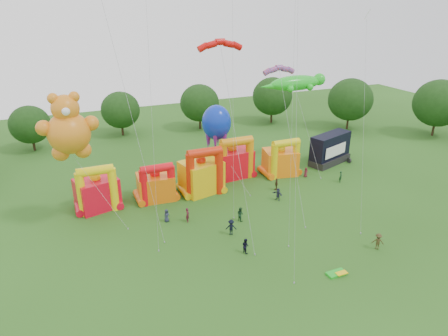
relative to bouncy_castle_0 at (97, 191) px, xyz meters
name	(u,v)px	position (x,y,z in m)	size (l,w,h in m)	color
ground	(322,303)	(16.59, -26.78, -2.46)	(160.00, 160.00, 0.00)	#234C15
tree_ring	(313,245)	(15.42, -26.17, 3.80)	(123.10, 125.19, 12.07)	#352314
bouncy_castle_0	(97,191)	(0.00, 0.00, 0.00)	(5.95, 5.23, 6.47)	red
bouncy_castle_1	(156,185)	(7.77, -0.41, -0.31)	(5.16, 4.27, 5.63)	orange
bouncy_castle_2	(202,175)	(14.41, -0.71, 0.24)	(6.26, 5.45, 7.14)	#E4B40C
bouncy_castle_3	(233,161)	(20.81, 2.82, 0.10)	(6.02, 4.98, 6.78)	red
bouncy_castle_4	(281,160)	(28.14, 0.52, -0.11)	(5.73, 4.96, 6.18)	orange
stage_trailer	(330,149)	(38.24, 1.51, 0.02)	(8.55, 5.42, 5.16)	black
teddy_bear_kite	(85,161)	(-1.17, -4.70, 6.21)	(8.35, 5.39, 16.66)	orange
gecko_kite	(302,108)	(32.57, 2.42, 7.39)	(11.84, 10.07, 14.86)	green
octopus_kite	(222,139)	(19.29, 3.61, 3.56)	(4.52, 12.26, 11.10)	#0C2AB5
parafoil_kites	(174,116)	(8.42, -9.14, 11.65)	(26.20, 13.16, 32.44)	red
diamond_kites	(261,90)	(17.00, -12.82, 14.48)	(25.67, 20.48, 42.28)	red
folded_kite_bundle	(337,273)	(20.48, -23.90, -2.32)	(2.01, 1.11, 0.31)	green
spectator_0	(167,216)	(7.42, -6.95, -1.62)	(0.82, 0.54, 1.69)	#272B42
spectator_1	(188,215)	(9.83, -8.00, -1.51)	(0.69, 0.45, 1.90)	#4D1622
spectator_2	(240,214)	(16.01, -10.31, -1.53)	(0.90, 0.70, 1.85)	#16381F
spectator_3	(231,227)	(13.63, -12.84, -1.47)	(1.27, 0.73, 1.97)	black
spectator_4	(276,184)	(24.62, -4.29, -1.54)	(1.07, 0.45, 1.83)	#412D1A
spectator_5	(278,194)	(23.20, -7.22, -1.57)	(1.64, 0.52, 1.77)	#272B41
spectator_6	(306,172)	(31.22, -2.01, -1.69)	(0.75, 0.49, 1.54)	maroon
spectator_7	(341,177)	(34.99, -5.74, -1.56)	(0.65, 0.43, 1.79)	#183C1D
spectator_8	(245,246)	(13.59, -16.82, -1.58)	(0.85, 0.66, 1.75)	black
spectator_9	(378,241)	(27.45, -21.90, -1.49)	(1.25, 0.72, 1.94)	#3C3318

